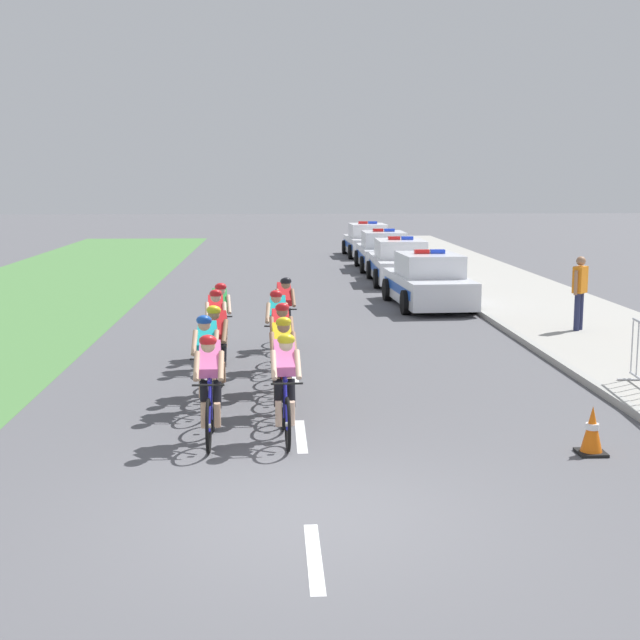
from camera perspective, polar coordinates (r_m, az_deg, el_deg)
ground_plane at (r=9.70m, az=-0.68°, el=-12.27°), size 160.00×160.00×0.00m
sidewalk_slab at (r=24.42m, az=14.54°, el=0.60°), size 4.06×60.00×0.12m
kerb_edge at (r=23.91m, az=10.08°, el=0.59°), size 0.16×60.00×0.13m
lane_markings_centre at (r=18.28m, az=-1.82°, el=-2.07°), size 0.14×21.60×0.01m
cyclist_lead at (r=12.04m, az=-7.03°, el=-4.17°), size 0.42×1.72×1.56m
cyclist_second at (r=12.04m, az=-2.24°, el=-4.11°), size 0.43×1.72×1.56m
cyclist_third at (r=13.69m, az=-7.24°, el=-2.57°), size 0.42×1.72×1.56m
cyclist_fourth at (r=13.42m, az=-2.40°, el=-2.74°), size 0.43×1.72×1.56m
cyclist_fifth at (r=14.67m, az=-6.61°, el=-1.77°), size 0.44×1.72×1.56m
cyclist_sixth at (r=14.88m, az=-2.48°, el=-1.57°), size 0.44×1.72×1.56m
cyclist_seventh at (r=16.71m, az=-6.64°, el=-0.45°), size 0.44×1.72×1.56m
cyclist_eighth at (r=16.52m, az=-2.74°, el=-0.51°), size 0.44×1.72×1.56m
cyclist_ninth at (r=17.71m, az=-6.37°, el=0.09°), size 0.45×1.72×1.56m
cyclist_tenth at (r=18.57m, az=-2.26°, el=0.56°), size 0.44×1.72×1.56m
police_car_nearest at (r=24.83m, az=6.92°, el=2.40°), size 2.17×4.48×1.59m
police_car_second at (r=30.29m, az=5.12°, el=3.62°), size 2.07×4.44×1.59m
police_car_third at (r=34.85m, az=4.05°, el=4.34°), size 2.05×4.42×1.59m
police_car_furthest at (r=40.69m, az=3.04°, el=5.03°), size 2.07×4.43×1.59m
traffic_cone_near at (r=12.09m, az=16.96°, el=-6.78°), size 0.36×0.36×0.64m
spectator_back at (r=20.92m, az=16.24°, el=1.98°), size 0.41×0.44×1.68m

